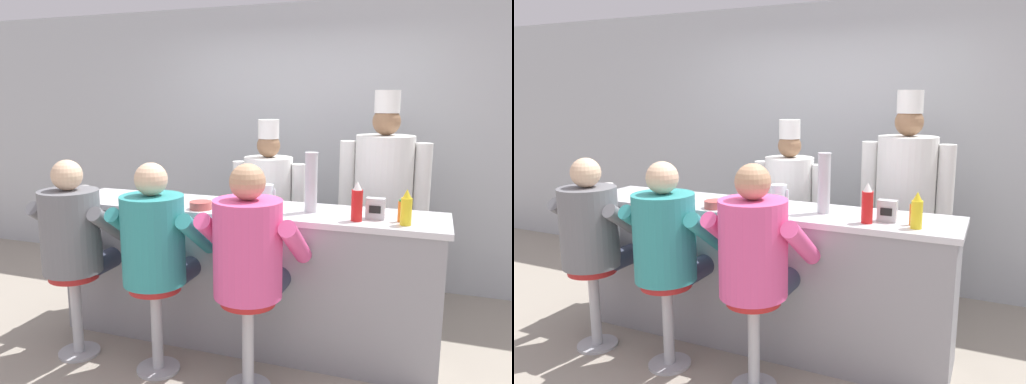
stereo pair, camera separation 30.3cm
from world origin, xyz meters
TOP-DOWN VIEW (x-y plane):
  - ground_plane at (0.00, 0.00)m, footprint 20.00×20.00m
  - wall_back at (0.00, 1.82)m, footprint 10.00×0.06m
  - diner_counter at (0.00, 0.29)m, footprint 2.84×0.59m
  - ketchup_bottle_red at (0.83, 0.14)m, footprint 0.07×0.07m
  - mustard_bottle_yellow at (1.14, 0.14)m, footprint 0.07×0.07m
  - hot_sauce_bottle_orange at (1.10, 0.21)m, footprint 0.04×0.04m
  - water_pitcher_clear at (0.19, 0.22)m, footprint 0.13×0.12m
  - breakfast_plate at (-0.62, 0.28)m, footprint 0.27×0.27m
  - cereal_bowl at (-0.26, 0.12)m, footprint 0.16×0.16m
  - coffee_mug_white at (-1.36, 0.25)m, footprint 0.12×0.08m
  - cup_stack_steel at (0.50, 0.29)m, footprint 0.09×0.09m
  - napkin_dispenser_chrome at (0.94, 0.24)m, footprint 0.12×0.07m
  - diner_seated_grey at (-1.04, -0.27)m, footprint 0.61×0.61m
  - diner_seated_teal at (-0.39, -0.27)m, footprint 0.62×0.61m
  - diner_seated_pink at (0.26, -0.27)m, footprint 0.64×0.63m
  - cook_in_whites_near at (-0.02, 0.93)m, footprint 0.64×0.41m
  - cook_in_whites_far at (0.90, 1.14)m, footprint 0.73×0.47m

SIDE VIEW (x-z plane):
  - ground_plane at x=0.00m, z-range 0.00..0.00m
  - diner_counter at x=0.00m, z-range 0.00..1.04m
  - diner_seated_grey at x=-1.04m, z-range 0.16..1.57m
  - diner_seated_teal at x=-0.39m, z-range 0.16..1.58m
  - diner_seated_pink at x=0.26m, z-range 0.16..1.60m
  - cook_in_whites_near at x=-0.02m, z-range 0.08..1.71m
  - cook_in_whites_far at x=0.90m, z-range 0.09..1.96m
  - breakfast_plate at x=-0.62m, z-range 1.02..1.08m
  - cereal_bowl at x=-0.26m, z-range 1.04..1.09m
  - coffee_mug_white at x=-1.36m, z-range 1.04..1.12m
  - hot_sauce_bottle_orange at x=1.10m, z-range 1.03..1.18m
  - napkin_dispenser_chrome at x=0.94m, z-range 1.04..1.17m
  - water_pitcher_clear at x=0.19m, z-range 1.04..1.22m
  - mustard_bottle_yellow at x=1.14m, z-range 1.03..1.25m
  - ketchup_bottle_red at x=0.83m, z-range 1.03..1.29m
  - cup_stack_steel at x=0.50m, z-range 1.04..1.45m
  - wall_back at x=0.00m, z-range 0.00..2.70m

